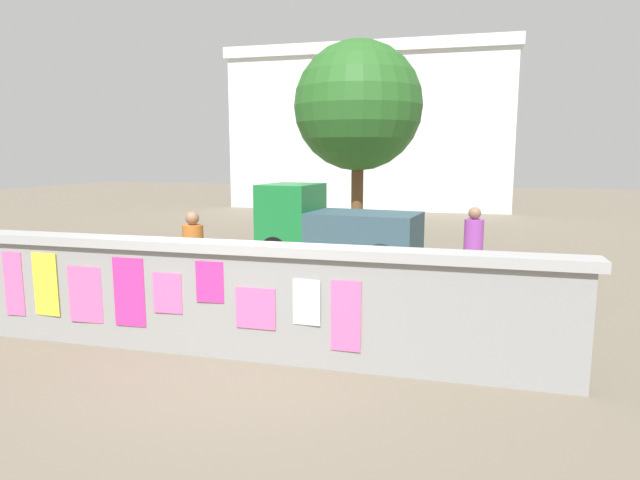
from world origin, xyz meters
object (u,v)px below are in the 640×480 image
person_bystander (193,250)px  bicycle_far (298,288)px  motorcycle (457,293)px  tree_roadside (358,107)px  person_walking (473,242)px  auto_rickshaw_truck (331,226)px  bicycle_near (129,279)px

person_bystander → bicycle_far: bearing=11.6°
bicycle_far → motorcycle: bearing=-1.5°
tree_roadside → bicycle_far: bearing=-84.7°
person_walking → person_bystander: (-4.44, -1.98, 0.00)m
person_walking → tree_roadside: bearing=114.9°
person_walking → person_bystander: size_ratio=1.00×
tree_roadside → person_bystander: bearing=-94.8°
auto_rickshaw_truck → bicycle_far: (0.37, -3.74, -0.54)m
bicycle_far → person_walking: size_ratio=1.05×
auto_rickshaw_truck → person_walking: size_ratio=2.32×
person_walking → auto_rickshaw_truck: bearing=146.1°
bicycle_far → tree_roadside: (-0.87, 9.46, 3.69)m
bicycle_near → person_walking: (5.85, 1.73, 0.62)m
tree_roadside → auto_rickshaw_truck: bearing=-85.0°
bicycle_near → tree_roadside: tree_roadside is taller
auto_rickshaw_truck → bicycle_near: (-2.72, -3.83, -0.54)m
bicycle_near → bicycle_far: bearing=1.8°
person_bystander → motorcycle: bearing=3.8°
motorcycle → bicycle_near: 5.61m
person_walking → person_bystander: same height
person_bystander → person_walking: bearing=24.0°
motorcycle → person_bystander: person_bystander is taller
person_walking → person_bystander: 4.87m
bicycle_far → person_walking: (2.76, 1.63, 0.62)m
bicycle_near → person_walking: size_ratio=1.05×
motorcycle → person_walking: 1.79m
bicycle_near → person_bystander: 1.56m
motorcycle → auto_rickshaw_truck: bearing=127.3°
bicycle_far → person_bystander: bearing=-168.4°
motorcycle → bicycle_far: 2.52m
person_walking → bicycle_near: bearing=-163.5°
auto_rickshaw_truck → bicycle_near: size_ratio=2.21×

